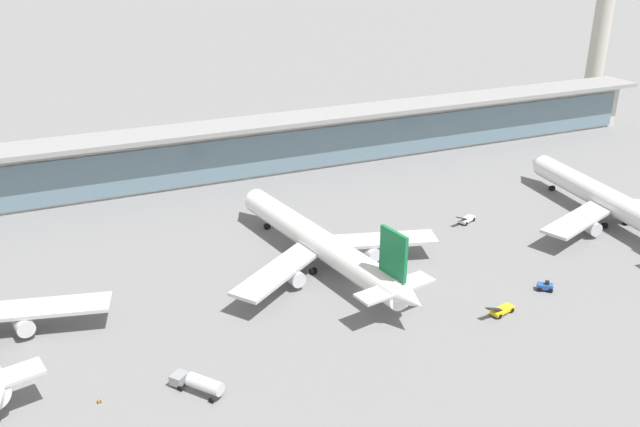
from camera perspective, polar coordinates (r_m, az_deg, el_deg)
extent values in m
plane|color=slate|center=(125.91, 3.93, -6.73)|extent=(1200.00, 1200.00, 0.00)
cube|color=#B7BABF|center=(122.27, -22.95, -7.46)|extent=(24.29, 11.24, 0.66)
cylinder|color=silver|center=(122.32, -24.02, -8.67)|extent=(3.81, 4.52, 3.01)
cylinder|color=white|center=(133.05, -0.18, -2.39)|extent=(14.62, 51.93, 5.46)
cone|color=white|center=(155.21, -5.93, 1.39)|extent=(6.14, 5.79, 5.35)
cone|color=white|center=(113.44, 7.68, -7.23)|extent=(5.91, 6.79, 4.91)
cube|color=black|center=(152.28, -5.39, 1.35)|extent=(4.43, 2.95, 0.66)
cube|color=#B7BABF|center=(124.38, -3.50, -4.90)|extent=(22.54, 18.79, 0.66)
cube|color=#B7BABF|center=(136.33, 5.06, -2.27)|extent=(24.29, 12.18, 0.66)
cylinder|color=silver|center=(126.13, -2.24, -5.41)|extent=(3.67, 4.43, 3.01)
cylinder|color=silver|center=(135.19, 4.23, -3.36)|extent=(3.67, 4.43, 3.01)
cube|color=#14703D|center=(113.47, 6.29, -3.44)|extent=(1.82, 6.60, 8.47)
cube|color=#B7BABF|center=(115.75, 6.45, -6.33)|extent=(15.56, 6.76, 0.47)
cylinder|color=black|center=(131.55, -0.59, -4.93)|extent=(1.35, 1.50, 1.32)
cylinder|color=black|center=(134.54, 1.56, -4.25)|extent=(1.35, 1.50, 1.32)
cylinder|color=black|center=(151.02, -4.54, -1.07)|extent=(1.35, 1.50, 1.32)
cylinder|color=white|center=(166.07, 23.55, 0.98)|extent=(10.47, 52.07, 5.46)
cone|color=white|center=(186.38, 18.09, 4.15)|extent=(5.80, 5.41, 5.35)
cube|color=black|center=(183.71, 18.67, 4.12)|extent=(4.30, 2.65, 0.66)
cube|color=#B7BABF|center=(155.78, 21.31, -0.47)|extent=(24.16, 13.86, 0.66)
cylinder|color=silver|center=(157.85, 22.14, -1.04)|extent=(3.38, 4.23, 3.01)
cylinder|color=black|center=(163.89, 23.12, -0.96)|extent=(1.25, 1.42, 1.32)
cylinder|color=black|center=(167.76, 24.70, -0.69)|extent=(1.25, 1.42, 1.32)
cylinder|color=black|center=(182.35, 19.21, 2.06)|extent=(1.25, 1.42, 1.32)
cube|color=#234C9E|center=(132.69, 18.68, -5.91)|extent=(3.14, 2.87, 0.90)
cube|color=black|center=(132.35, 18.85, -5.62)|extent=(0.98, 0.98, 0.70)
cylinder|color=black|center=(132.16, 18.25, -6.19)|extent=(0.89, 0.76, 0.90)
cylinder|color=black|center=(133.40, 18.21, -5.90)|extent=(0.89, 0.76, 0.90)
cylinder|color=black|center=(132.40, 19.10, -6.26)|extent=(0.89, 0.76, 0.90)
cylinder|color=black|center=(133.64, 19.05, -5.96)|extent=(0.89, 0.76, 0.90)
cube|color=silver|center=(157.39, 12.45, -0.49)|extent=(5.12, 3.58, 0.60)
cube|color=black|center=(155.02, 12.02, -0.39)|extent=(3.98, 2.42, 1.72)
cylinder|color=black|center=(155.80, 12.38, -0.86)|extent=(0.94, 0.62, 0.90)
cylinder|color=black|center=(156.55, 11.87, -0.69)|extent=(0.94, 0.62, 0.90)
cylinder|color=black|center=(158.50, 13.01, -0.49)|extent=(0.94, 0.62, 0.90)
cylinder|color=black|center=(159.23, 12.50, -0.33)|extent=(0.94, 0.62, 0.90)
cube|color=gray|center=(104.34, -11.94, -13.62)|extent=(3.12, 3.06, 1.50)
cylinder|color=silver|center=(101.38, -9.81, -14.18)|extent=(5.13, 5.69, 2.10)
cylinder|color=black|center=(103.63, -11.88, -14.43)|extent=(0.78, 0.88, 0.90)
cylinder|color=black|center=(104.93, -11.10, -13.81)|extent=(0.78, 0.88, 0.90)
cylinder|color=black|center=(100.67, -9.27, -15.50)|extent=(0.78, 0.88, 0.90)
cylinder|color=black|center=(102.02, -8.51, -14.83)|extent=(0.78, 0.88, 0.90)
cube|color=yellow|center=(123.15, 15.33, -7.95)|extent=(5.09, 2.90, 0.60)
cube|color=black|center=(120.90, 14.66, -7.91)|extent=(4.05, 1.82, 1.72)
cylinder|color=black|center=(121.72, 15.12, -8.50)|extent=(0.94, 0.49, 0.90)
cylinder|color=black|center=(122.54, 14.52, -8.19)|extent=(0.94, 0.49, 0.90)
cylinder|color=black|center=(124.10, 16.10, -7.95)|extent=(0.94, 0.49, 0.90)
cylinder|color=black|center=(124.90, 15.49, -7.66)|extent=(0.94, 0.49, 0.90)
cube|color=beige|center=(183.09, -6.16, 5.47)|extent=(258.27, 8.00, 14.00)
cube|color=slate|center=(179.41, -5.72, 4.87)|extent=(253.10, 0.50, 11.20)
cube|color=gray|center=(179.06, -6.06, 7.60)|extent=(263.43, 12.80, 1.20)
cylinder|color=beige|center=(273.57, 22.85, 13.91)|extent=(6.40, 6.40, 51.87)
cone|color=orange|center=(104.63, -18.39, -14.91)|extent=(0.44, 0.44, 0.70)
cube|color=black|center=(104.83, -18.37, -15.05)|extent=(0.62, 0.62, 0.04)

